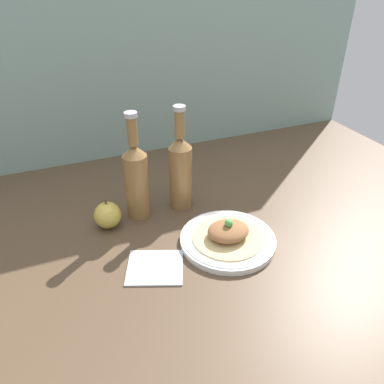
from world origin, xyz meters
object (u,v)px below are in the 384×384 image
(plated_food, at_px, (228,232))
(plate, at_px, (228,239))
(cider_bottle_right, at_px, (180,170))
(apple, at_px, (108,215))
(cider_bottle_left, at_px, (136,178))

(plated_food, bearing_deg, plate, 0.00)
(cider_bottle_right, relative_size, apple, 3.50)
(cider_bottle_left, xyz_separation_m, apple, (-0.09, -0.02, -0.08))
(plate, xyz_separation_m, plated_food, (0.00, 0.00, 0.02))
(plate, xyz_separation_m, apple, (-0.26, 0.18, 0.03))
(apple, bearing_deg, plate, -34.64)
(cider_bottle_left, relative_size, cider_bottle_right, 1.00)
(plated_food, distance_m, apple, 0.32)
(plated_food, height_order, cider_bottle_left, cider_bottle_left)
(cider_bottle_left, relative_size, apple, 3.50)
(cider_bottle_right, bearing_deg, apple, -173.84)
(cider_bottle_left, height_order, apple, cider_bottle_left)
(plate, bearing_deg, plated_food, 0.00)
(apple, bearing_deg, cider_bottle_left, 14.40)
(plate, bearing_deg, apple, 145.36)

